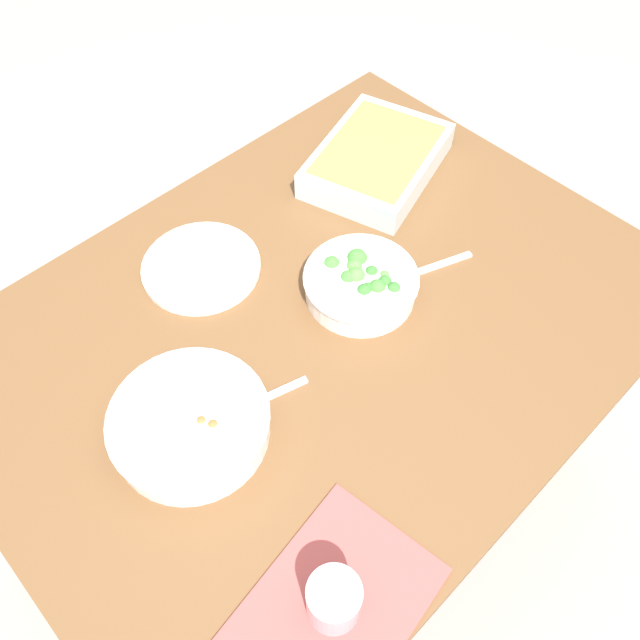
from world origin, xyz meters
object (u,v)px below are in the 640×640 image
baking_dish (377,159)px  drink_cup (334,601)px  spoon_by_broccoli (418,272)px  broccoli_bowl (361,283)px  spoon_by_stew (244,407)px  stew_bowl (190,423)px  side_plate (201,267)px

baking_dish → drink_cup: size_ratio=4.15×
spoon_by_broccoli → drink_cup: bearing=30.3°
broccoli_bowl → spoon_by_stew: broccoli_bowl is taller
stew_bowl → baking_dish: baking_dish is taller
stew_bowl → spoon_by_stew: 0.09m
baking_dish → spoon_by_broccoli: baking_dish is taller
baking_dish → side_plate: bearing=-5.6°
side_plate → spoon_by_broccoli: (-0.28, 0.29, -0.00)m
spoon_by_broccoli → side_plate: bearing=-45.4°
broccoli_bowl → spoon_by_broccoli: broccoli_bowl is taller
baking_dish → spoon_by_stew: size_ratio=2.03×
stew_bowl → spoon_by_broccoli: (-0.50, 0.03, -0.03)m
spoon_by_stew → stew_bowl: bearing=-15.9°
baking_dish → drink_cup: (0.67, 0.55, 0.00)m
spoon_by_stew → drink_cup: bearing=71.1°
spoon_by_stew → broccoli_bowl: bearing=-173.5°
broccoli_bowl → drink_cup: bearing=40.2°
stew_bowl → drink_cup: 0.34m
drink_cup → spoon_by_stew: size_ratio=0.49×
stew_bowl → broccoli_bowl: bearing=-178.4°
stew_bowl → spoon_by_broccoli: 0.50m
spoon_by_stew → spoon_by_broccoli: 0.41m
stew_bowl → side_plate: 0.33m
broccoli_bowl → spoon_by_stew: size_ratio=1.19×
spoon_by_broccoli → baking_dish: bearing=-121.0°
stew_bowl → drink_cup: drink_cup is taller
baking_dish → spoon_by_stew: bearing=22.9°
baking_dish → drink_cup: drink_cup is taller
stew_bowl → baking_dish: (-0.64, -0.21, 0.00)m
broccoli_bowl → spoon_by_stew: (0.30, 0.03, -0.03)m
side_plate → spoon_by_stew: size_ratio=1.27×
side_plate → spoon_by_stew: (0.13, 0.28, -0.00)m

